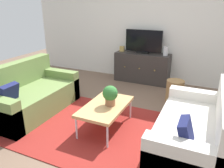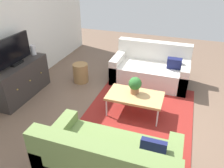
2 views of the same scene
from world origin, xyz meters
name	(u,v)px [view 1 (image 1 of 2)]	position (x,y,z in m)	size (l,w,h in m)	color
ground_plane	(103,125)	(0.00, 0.00, 0.00)	(10.00, 10.00, 0.00)	brown
wall_back	(150,25)	(0.00, 2.55, 1.35)	(6.40, 0.12, 2.70)	silver
area_rug	(99,129)	(0.00, -0.15, 0.01)	(2.50, 1.90, 0.01)	maroon
couch_left_side	(28,96)	(-1.44, -0.10, 0.29)	(0.90, 1.67, 0.87)	olive
couch_right_side	(200,134)	(1.44, -0.10, 0.29)	(0.90, 1.67, 0.87)	silver
coffee_table	(106,107)	(0.08, -0.06, 0.37)	(0.57, 0.98, 0.40)	tan
potted_plant	(110,95)	(0.14, -0.04, 0.57)	(0.23, 0.23, 0.31)	#936042
tv_console	(142,68)	(-0.07, 2.27, 0.35)	(1.31, 0.47, 0.71)	#332D2B
flat_screen_tv	(144,42)	(-0.07, 2.29, 0.98)	(0.88, 0.16, 0.55)	black
glass_vase	(166,51)	(0.47, 2.27, 0.81)	(0.11, 0.11, 0.20)	silver
mantel_clock	(122,49)	(-0.60, 2.27, 0.77)	(0.11, 0.07, 0.13)	tan
wicker_basket	(175,91)	(0.88, 1.40, 0.22)	(0.34, 0.34, 0.43)	#9E7547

